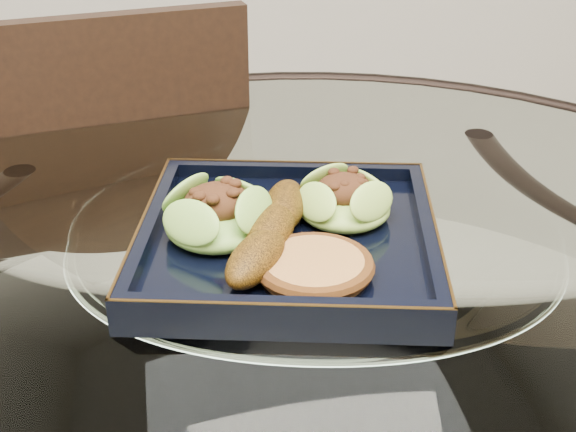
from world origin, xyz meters
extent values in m
cylinder|color=white|center=(0.00, 0.00, 0.76)|extent=(1.10, 1.10, 0.01)
torus|color=black|center=(0.00, 0.00, 0.76)|extent=(1.13, 1.13, 0.02)
cylinder|color=black|center=(0.28, 0.28, 0.38)|extent=(0.04, 0.04, 0.75)
cylinder|color=black|center=(-0.28, 0.28, 0.38)|extent=(0.04, 0.04, 0.75)
cube|color=black|center=(-0.15, 0.24, 0.44)|extent=(0.44, 0.44, 0.04)
cube|color=black|center=(-0.18, 0.42, 0.69)|extent=(0.37, 0.08, 0.43)
cylinder|color=black|center=(-0.01, 0.43, 0.21)|extent=(0.03, 0.03, 0.42)
cube|color=black|center=(-0.02, 0.03, 0.77)|extent=(0.33, 0.33, 0.02)
ellipsoid|color=#539C2D|center=(-0.08, 0.04, 0.80)|extent=(0.13, 0.13, 0.04)
ellipsoid|color=#73A52F|center=(0.04, 0.05, 0.80)|extent=(0.09, 0.09, 0.03)
ellipsoid|color=#663F0A|center=(-0.04, 0.01, 0.80)|extent=(0.11, 0.18, 0.03)
cylinder|color=#BD823F|center=(-0.01, -0.04, 0.79)|extent=(0.10, 0.10, 0.02)
camera|label=1|loc=(-0.15, -0.60, 1.14)|focal=50.00mm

